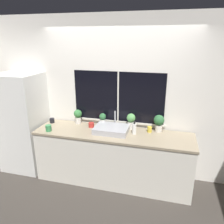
{
  "coord_description": "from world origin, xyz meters",
  "views": [
    {
      "loc": [
        0.8,
        -2.79,
        2.31
      ],
      "look_at": [
        -0.02,
        0.32,
        1.23
      ],
      "focal_mm": 35.0,
      "sensor_mm": 36.0,
      "label": 1
    }
  ],
  "objects_px": {
    "sink": "(112,129)",
    "potted_plant_far_left": "(78,116)",
    "soap_bottle": "(134,129)",
    "potted_plant_far_right": "(159,122)",
    "mug_red": "(91,125)",
    "mug_yellow": "(150,129)",
    "potted_plant_center_right": "(131,120)",
    "refrigerator": "(23,122)",
    "potted_plant_center_left": "(103,119)",
    "mug_black": "(52,121)",
    "mug_green": "(49,128)"
  },
  "relations": [
    {
      "from": "sink",
      "to": "potted_plant_far_left",
      "type": "bearing_deg",
      "value": 162.29
    },
    {
      "from": "soap_bottle",
      "to": "potted_plant_far_right",
      "type": "bearing_deg",
      "value": 29.47
    },
    {
      "from": "sink",
      "to": "soap_bottle",
      "type": "distance_m",
      "value": 0.37
    },
    {
      "from": "potted_plant_far_right",
      "to": "mug_red",
      "type": "height_order",
      "value": "potted_plant_far_right"
    },
    {
      "from": "sink",
      "to": "mug_yellow",
      "type": "relative_size",
      "value": 5.85
    },
    {
      "from": "potted_plant_center_right",
      "to": "mug_yellow",
      "type": "xyz_separation_m",
      "value": [
        0.32,
        -0.07,
        -0.1
      ]
    },
    {
      "from": "refrigerator",
      "to": "soap_bottle",
      "type": "xyz_separation_m",
      "value": [
        2.02,
        0.01,
        0.09
      ]
    },
    {
      "from": "potted_plant_far_left",
      "to": "potted_plant_center_left",
      "type": "height_order",
      "value": "potted_plant_far_left"
    },
    {
      "from": "refrigerator",
      "to": "potted_plant_far_left",
      "type": "distance_m",
      "value": 1.02
    },
    {
      "from": "mug_yellow",
      "to": "potted_plant_center_right",
      "type": "bearing_deg",
      "value": 168.14
    },
    {
      "from": "potted_plant_far_left",
      "to": "potted_plant_far_right",
      "type": "height_order",
      "value": "potted_plant_far_right"
    },
    {
      "from": "potted_plant_far_left",
      "to": "soap_bottle",
      "type": "height_order",
      "value": "potted_plant_far_left"
    },
    {
      "from": "soap_bottle",
      "to": "mug_black",
      "type": "height_order",
      "value": "soap_bottle"
    },
    {
      "from": "potted_plant_far_left",
      "to": "potted_plant_center_right",
      "type": "distance_m",
      "value": 0.95
    },
    {
      "from": "sink",
      "to": "potted_plant_center_left",
      "type": "relative_size",
      "value": 2.37
    },
    {
      "from": "refrigerator",
      "to": "potted_plant_far_left",
      "type": "height_order",
      "value": "refrigerator"
    },
    {
      "from": "mug_yellow",
      "to": "sink",
      "type": "bearing_deg",
      "value": -166.06
    },
    {
      "from": "sink",
      "to": "mug_green",
      "type": "relative_size",
      "value": 5.29
    },
    {
      "from": "refrigerator",
      "to": "mug_green",
      "type": "xyz_separation_m",
      "value": [
        0.66,
        -0.23,
        0.05
      ]
    },
    {
      "from": "refrigerator",
      "to": "mug_black",
      "type": "bearing_deg",
      "value": 13.8
    },
    {
      "from": "potted_plant_center_right",
      "to": "soap_bottle",
      "type": "height_order",
      "value": "potted_plant_center_right"
    },
    {
      "from": "soap_bottle",
      "to": "mug_black",
      "type": "bearing_deg",
      "value": 175.61
    },
    {
      "from": "mug_red",
      "to": "potted_plant_far_left",
      "type": "bearing_deg",
      "value": 159.9
    },
    {
      "from": "mug_black",
      "to": "potted_plant_far_left",
      "type": "bearing_deg",
      "value": 10.84
    },
    {
      "from": "potted_plant_far_right",
      "to": "mug_red",
      "type": "xyz_separation_m",
      "value": [
        -1.12,
        -0.1,
        -0.13
      ]
    },
    {
      "from": "refrigerator",
      "to": "potted_plant_center_left",
      "type": "distance_m",
      "value": 1.46
    },
    {
      "from": "mug_red",
      "to": "mug_black",
      "type": "height_order",
      "value": "mug_black"
    },
    {
      "from": "potted_plant_far_right",
      "to": "mug_red",
      "type": "distance_m",
      "value": 1.13
    },
    {
      "from": "potted_plant_center_right",
      "to": "potted_plant_far_left",
      "type": "bearing_deg",
      "value": 180.0
    },
    {
      "from": "soap_bottle",
      "to": "mug_yellow",
      "type": "xyz_separation_m",
      "value": [
        0.23,
        0.14,
        -0.04
      ]
    },
    {
      "from": "refrigerator",
      "to": "potted_plant_center_left",
      "type": "xyz_separation_m",
      "value": [
        1.44,
        0.22,
        0.13
      ]
    },
    {
      "from": "potted_plant_center_right",
      "to": "soap_bottle",
      "type": "distance_m",
      "value": 0.23
    },
    {
      "from": "potted_plant_center_right",
      "to": "potted_plant_far_right",
      "type": "height_order",
      "value": "potted_plant_far_right"
    },
    {
      "from": "potted_plant_far_left",
      "to": "potted_plant_center_left",
      "type": "relative_size",
      "value": 1.12
    },
    {
      "from": "mug_green",
      "to": "mug_black",
      "type": "height_order",
      "value": "mug_green"
    },
    {
      "from": "soap_bottle",
      "to": "mug_green",
      "type": "distance_m",
      "value": 1.39
    },
    {
      "from": "sink",
      "to": "mug_black",
      "type": "bearing_deg",
      "value": 173.74
    },
    {
      "from": "sink",
      "to": "potted_plant_center_right",
      "type": "height_order",
      "value": "sink"
    },
    {
      "from": "refrigerator",
      "to": "soap_bottle",
      "type": "relative_size",
      "value": 8.13
    },
    {
      "from": "potted_plant_center_left",
      "to": "mug_green",
      "type": "distance_m",
      "value": 0.91
    },
    {
      "from": "potted_plant_center_left",
      "to": "mug_black",
      "type": "distance_m",
      "value": 0.93
    },
    {
      "from": "mug_red",
      "to": "sink",
      "type": "bearing_deg",
      "value": -15.91
    },
    {
      "from": "mug_red",
      "to": "mug_green",
      "type": "relative_size",
      "value": 0.93
    },
    {
      "from": "potted_plant_center_right",
      "to": "mug_black",
      "type": "xyz_separation_m",
      "value": [
        -1.42,
        -0.09,
        -0.11
      ]
    },
    {
      "from": "potted_plant_center_right",
      "to": "mug_green",
      "type": "distance_m",
      "value": 1.36
    },
    {
      "from": "mug_red",
      "to": "mug_green",
      "type": "height_order",
      "value": "mug_green"
    },
    {
      "from": "potted_plant_far_right",
      "to": "mug_red",
      "type": "bearing_deg",
      "value": -174.69
    },
    {
      "from": "potted_plant_center_left",
      "to": "potted_plant_far_right",
      "type": "bearing_deg",
      "value": 0.0
    },
    {
      "from": "mug_red",
      "to": "mug_yellow",
      "type": "relative_size",
      "value": 1.03
    },
    {
      "from": "potted_plant_center_left",
      "to": "soap_bottle",
      "type": "bearing_deg",
      "value": -19.39
    }
  ]
}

